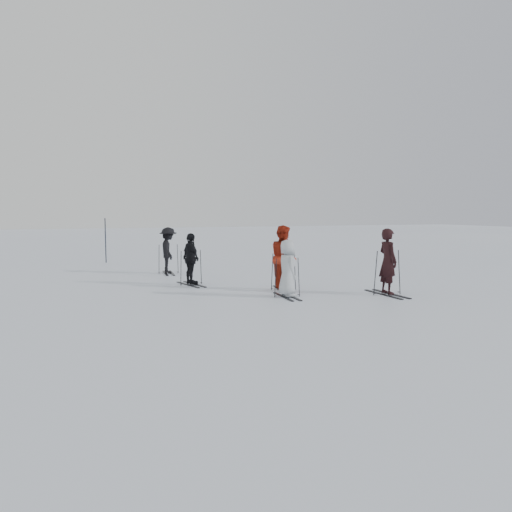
{
  "coord_description": "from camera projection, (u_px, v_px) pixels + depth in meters",
  "views": [
    {
      "loc": [
        -5.84,
        -13.98,
        2.45
      ],
      "look_at": [
        0.0,
        1.0,
        1.0
      ],
      "focal_mm": 35.0,
      "sensor_mm": 36.0,
      "label": 1
    }
  ],
  "objects": [
    {
      "name": "skis_uphill_far",
      "position": [
        168.0,
        258.0,
        19.57
      ],
      "size": [
        1.7,
        1.01,
        1.19
      ],
      "primitive_type": null,
      "rotation": [
        0.0,
        0.0,
        1.47
      ],
      "color": "black",
      "rests_on": "ground"
    },
    {
      "name": "skier_near_dark",
      "position": [
        388.0,
        262.0,
        14.59
      ],
      "size": [
        0.46,
        0.7,
        1.92
      ],
      "primitive_type": "imported",
      "rotation": [
        0.0,
        0.0,
        1.56
      ],
      "color": "black",
      "rests_on": "ground"
    },
    {
      "name": "skis_near_dark",
      "position": [
        387.0,
        272.0,
        14.62
      ],
      "size": [
        1.86,
        0.99,
        1.35
      ],
      "primitive_type": null,
      "rotation": [
        0.0,
        0.0,
        1.56
      ],
      "color": "black",
      "rests_on": "ground"
    },
    {
      "name": "piste_marker",
      "position": [
        106.0,
        240.0,
        23.71
      ],
      "size": [
        0.06,
        0.06,
        2.11
      ],
      "primitive_type": "cylinder",
      "rotation": [
        0.0,
        0.0,
        -0.26
      ],
      "color": "black",
      "rests_on": "ground"
    },
    {
      "name": "skis_grey",
      "position": [
        287.0,
        277.0,
        14.23
      ],
      "size": [
        1.64,
        0.95,
        1.15
      ],
      "primitive_type": null,
      "rotation": [
        0.0,
        0.0,
        1.5
      ],
      "color": "black",
      "rests_on": "ground"
    },
    {
      "name": "skis_red",
      "position": [
        284.0,
        271.0,
        15.55
      ],
      "size": [
        1.77,
        1.16,
        1.19
      ],
      "primitive_type": null,
      "rotation": [
        0.0,
        0.0,
        1.38
      ],
      "color": "black",
      "rests_on": "ground"
    },
    {
      "name": "skier_uphill_left",
      "position": [
        191.0,
        260.0,
        16.53
      ],
      "size": [
        0.61,
        1.06,
        1.69
      ],
      "primitive_type": "imported",
      "rotation": [
        0.0,
        0.0,
        1.78
      ],
      "color": "black",
      "rests_on": "ground"
    },
    {
      "name": "skis_uphill_left",
      "position": [
        191.0,
        267.0,
        16.55
      ],
      "size": [
        1.78,
        1.19,
        1.19
      ],
      "primitive_type": null,
      "rotation": [
        0.0,
        0.0,
        1.78
      ],
      "color": "black",
      "rests_on": "ground"
    },
    {
      "name": "skier_grey",
      "position": [
        287.0,
        269.0,
        14.21
      ],
      "size": [
        0.57,
        0.82,
        1.61
      ],
      "primitive_type": "imported",
      "rotation": [
        0.0,
        0.0,
        1.5
      ],
      "color": "#B6BCC1",
      "rests_on": "ground"
    },
    {
      "name": "ground",
      "position": [
        268.0,
        291.0,
        15.3
      ],
      "size": [
        120.0,
        120.0,
        0.0
      ],
      "primitive_type": "plane",
      "color": "silver",
      "rests_on": "ground"
    },
    {
      "name": "skier_uphill_far",
      "position": [
        168.0,
        251.0,
        19.55
      ],
      "size": [
        0.77,
        1.21,
        1.79
      ],
      "primitive_type": "imported",
      "rotation": [
        0.0,
        0.0,
        1.47
      ],
      "color": "black",
      "rests_on": "ground"
    },
    {
      "name": "skier_red",
      "position": [
        284.0,
        258.0,
        15.51
      ],
      "size": [
        0.92,
        1.09,
        1.99
      ],
      "primitive_type": "imported",
      "rotation": [
        0.0,
        0.0,
        1.38
      ],
      "color": "#9F2412",
      "rests_on": "ground"
    }
  ]
}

